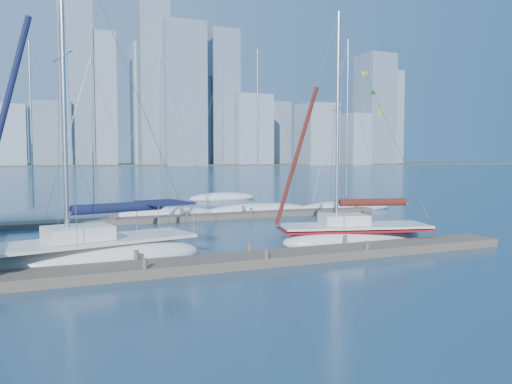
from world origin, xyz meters
name	(u,v)px	position (x,y,z in m)	size (l,w,h in m)	color
ground	(258,264)	(0.00, 0.00, 0.00)	(700.00, 700.00, 0.00)	navy
near_dock	(258,259)	(0.00, 0.00, 0.20)	(26.00, 2.00, 0.40)	#50453B
far_dock	(197,217)	(2.00, 16.00, 0.18)	(30.00, 1.80, 0.36)	#50453B
far_shore	(58,165)	(0.00, 320.00, 0.00)	(800.00, 100.00, 1.50)	#38472D
sailboat_navy	(93,237)	(-6.50, 2.65, 1.17)	(9.67, 5.01, 15.48)	white
sailboat_maroon	(354,225)	(6.79, 2.78, 0.97)	(8.89, 4.82, 12.70)	white
bg_boat_0	(34,218)	(-9.09, 19.16, 0.26)	(9.10, 4.53, 13.07)	white
bg_boat_1	(94,217)	(-5.05, 18.57, 0.23)	(7.28, 4.57, 12.18)	white
bg_boat_2	(162,214)	(-0.10, 18.50, 0.25)	(8.99, 4.81, 12.52)	white
bg_boat_3	(258,209)	(7.96, 18.51, 0.27)	(9.33, 4.25, 13.79)	white
bg_boat_5	(346,207)	(16.03, 17.54, 0.29)	(9.52, 5.62, 15.14)	white
bg_boat_7	(223,197)	(9.50, 31.75, 0.31)	(7.83, 4.67, 15.35)	white
skyline	(85,103)	(15.06, 290.47, 36.87)	(503.56, 51.31, 123.06)	#8093A6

